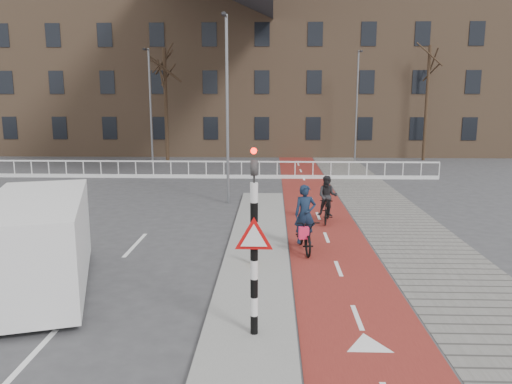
{
  "coord_description": "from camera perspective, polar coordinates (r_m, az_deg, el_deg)",
  "views": [
    {
      "loc": [
        -0.28,
        -10.72,
        4.49
      ],
      "look_at": [
        -0.79,
        5.0,
        1.5
      ],
      "focal_mm": 35.0,
      "sensor_mm": 36.0,
      "label": 1
    }
  ],
  "objects": [
    {
      "name": "ground",
      "position": [
        11.62,
        3.18,
        -11.97
      ],
      "size": [
        120.0,
        120.0,
        0.0
      ],
      "primitive_type": "plane",
      "color": "#38383A",
      "rests_on": "ground"
    },
    {
      "name": "cyclist_near",
      "position": [
        14.79,
        5.6,
        -4.24
      ],
      "size": [
        0.88,
        1.97,
        1.98
      ],
      "rotation": [
        0.0,
        0.0,
        0.12
      ],
      "color": "black",
      "rests_on": "bike_lane"
    },
    {
      "name": "streetlight_right",
      "position": [
        36.17,
        11.43,
        9.51
      ],
      "size": [
        0.12,
        0.12,
        7.67
      ],
      "primitive_type": "cylinder",
      "color": "slate",
      "rests_on": "ground"
    },
    {
      "name": "townhouse_row",
      "position": [
        42.93,
        -1.83,
        15.19
      ],
      "size": [
        46.0,
        10.0,
        15.9
      ],
      "color": "#7F6047",
      "rests_on": "ground"
    },
    {
      "name": "tree_mid",
      "position": [
        35.41,
        -10.26,
        9.6
      ],
      "size": [
        0.26,
        0.26,
        7.75
      ],
      "primitive_type": "cylinder",
      "color": "black",
      "rests_on": "ground"
    },
    {
      "name": "sidewalk",
      "position": [
        21.69,
        14.03,
        -1.5
      ],
      "size": [
        3.0,
        60.0,
        0.01
      ],
      "primitive_type": "cube",
      "color": "slate",
      "rests_on": "ground"
    },
    {
      "name": "cyclist_far",
      "position": [
        18.21,
        8.15,
        -1.28
      ],
      "size": [
        0.82,
        1.63,
        1.72
      ],
      "rotation": [
        0.0,
        0.0,
        -0.2
      ],
      "color": "black",
      "rests_on": "bike_lane"
    },
    {
      "name": "van",
      "position": [
        12.68,
        -23.69,
        -5.36
      ],
      "size": [
        3.55,
        5.53,
        2.21
      ],
      "rotation": [
        0.0,
        0.0,
        0.31
      ],
      "color": "white",
      "rests_on": "ground"
    },
    {
      "name": "streetlight_near",
      "position": [
        21.07,
        -3.3,
        9.12
      ],
      "size": [
        0.12,
        0.12,
        7.78
      ],
      "primitive_type": "cylinder",
      "color": "slate",
      "rests_on": "ground"
    },
    {
      "name": "curb_island",
      "position": [
        15.37,
        0.23,
        -5.98
      ],
      "size": [
        1.8,
        16.0,
        0.12
      ],
      "primitive_type": "cube",
      "color": "gray",
      "rests_on": "ground"
    },
    {
      "name": "bike_lane",
      "position": [
        21.27,
        6.63,
        -1.48
      ],
      "size": [
        2.5,
        60.0,
        0.01
      ],
      "primitive_type": "cube",
      "color": "maroon",
      "rests_on": "ground"
    },
    {
      "name": "railing",
      "position": [
        28.42,
        -7.71,
        2.2
      ],
      "size": [
        28.0,
        0.1,
        0.99
      ],
      "color": "silver",
      "rests_on": "ground"
    },
    {
      "name": "traffic_signal",
      "position": [
        9.05,
        -0.22,
        -5.26
      ],
      "size": [
        0.8,
        0.8,
        3.68
      ],
      "color": "black",
      "rests_on": "curb_island"
    },
    {
      "name": "tree_right",
      "position": [
        38.06,
        18.92,
        9.51
      ],
      "size": [
        0.22,
        0.22,
        8.08
      ],
      "primitive_type": "cylinder",
      "color": "black",
      "rests_on": "ground"
    },
    {
      "name": "bollard",
      "position": [
        13.32,
        -0.37,
        -6.79
      ],
      "size": [
        0.12,
        0.12,
        0.7
      ],
      "primitive_type": "cylinder",
      "color": "#F5AF0D",
      "rests_on": "curb_island"
    },
    {
      "name": "streetlight_left",
      "position": [
        32.67,
        -11.94,
        9.21
      ],
      "size": [
        0.12,
        0.12,
        7.48
      ],
      "primitive_type": "cylinder",
      "color": "slate",
      "rests_on": "ground"
    }
  ]
}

